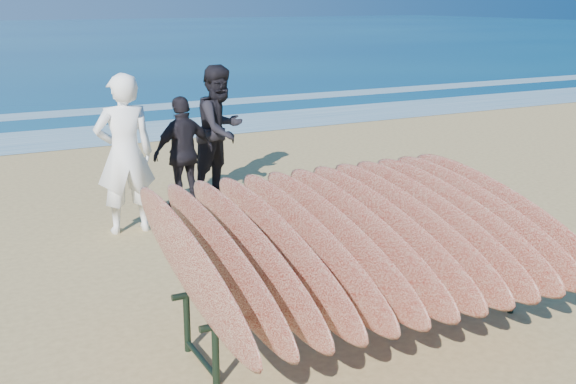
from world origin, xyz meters
name	(u,v)px	position (x,y,z in m)	size (l,w,h in m)	color
ground	(327,307)	(0.00, 0.00, 0.00)	(120.00, 120.00, 0.00)	tan
foam_near	(86,136)	(0.00, 10.00, 0.01)	(160.00, 160.00, 0.00)	white
foam_far	(54,114)	(0.00, 13.50, 0.01)	(160.00, 160.00, 0.00)	white
surfboard_rack	(361,236)	(-0.02, -0.57, 0.89)	(3.22, 2.81, 1.42)	black
person_white	(125,154)	(-1.02, 3.18, 1.00)	(0.73, 0.48, 2.00)	white
person_dark_a	(220,130)	(0.78, 4.41, 0.96)	(0.94, 0.73, 1.93)	black
person_dark_b	(184,153)	(-0.01, 3.86, 0.79)	(0.92, 0.38, 1.58)	black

